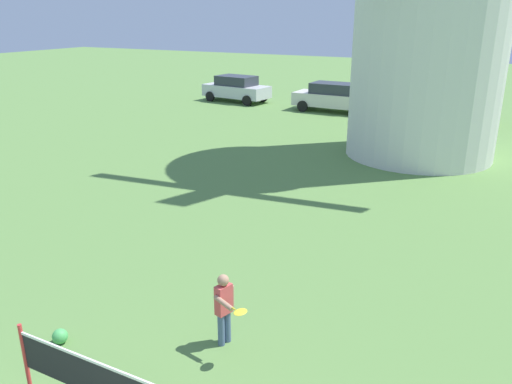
{
  "coord_description": "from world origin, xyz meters",
  "views": [
    {
      "loc": [
        3.38,
        -2.17,
        5.2
      ],
      "look_at": [
        0.33,
        3.7,
        2.87
      ],
      "focal_mm": 35.85,
      "sensor_mm": 36.0,
      "label": 1
    }
  ],
  "objects": [
    {
      "name": "parked_car_silver",
      "position": [
        -12.25,
        25.28,
        0.81
      ],
      "size": [
        4.28,
        2.28,
        1.56
      ],
      "color": "silver",
      "rests_on": "ground_plane"
    },
    {
      "name": "parked_car_mustard",
      "position": [
        -0.33,
        24.99,
        0.81
      ],
      "size": [
        4.04,
        1.95,
        1.56
      ],
      "color": "#999919",
      "rests_on": "ground_plane"
    },
    {
      "name": "parked_car_cream",
      "position": [
        -5.83,
        24.85,
        0.81
      ],
      "size": [
        4.45,
        1.98,
        1.56
      ],
      "color": "silver",
      "rests_on": "ground_plane"
    },
    {
      "name": "player_far",
      "position": [
        -0.38,
        3.96,
        0.72
      ],
      "size": [
        0.71,
        0.66,
        1.27
      ],
      "color": "slate",
      "rests_on": "ground_plane"
    },
    {
      "name": "stray_ball",
      "position": [
        -2.82,
        2.7,
        0.13
      ],
      "size": [
        0.26,
        0.26,
        0.26
      ],
      "primitive_type": "sphere",
      "color": "#4CB259",
      "rests_on": "ground_plane"
    }
  ]
}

